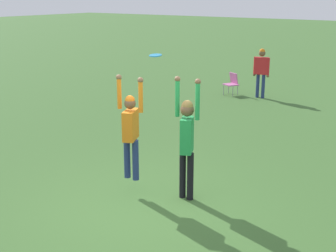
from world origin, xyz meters
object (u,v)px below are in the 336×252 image
object	(u,v)px
frisbee	(155,55)
person_spectator_near	(261,68)
person_defending	(187,135)
person_jumping	(131,126)
camping_chair_2	(232,82)

from	to	relation	value
frisbee	person_spectator_near	size ratio (longest dim) A/B	0.13
person_defending	person_spectator_near	world-z (taller)	person_defending
person_jumping	frisbee	distance (m)	1.39
person_jumping	person_defending	distance (m)	1.05
camping_chair_2	person_spectator_near	xyz separation A→B (m)	(1.10, 0.09, 0.61)
frisbee	camping_chair_2	size ratio (longest dim) A/B	0.28
person_spectator_near	person_jumping	bearing A→B (deg)	-93.14
person_defending	frisbee	xyz separation A→B (m)	(-0.50, -0.25, 1.42)
camping_chair_2	person_jumping	bearing A→B (deg)	134.58
person_jumping	camping_chair_2	world-z (taller)	person_jumping
person_defending	camping_chair_2	size ratio (longest dim) A/B	2.84
person_defending	camping_chair_2	xyz separation A→B (m)	(-3.64, 8.70, -0.75)
frisbee	camping_chair_2	distance (m)	9.73
camping_chair_2	person_spectator_near	world-z (taller)	person_spectator_near
frisbee	person_jumping	bearing A→B (deg)	-158.75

